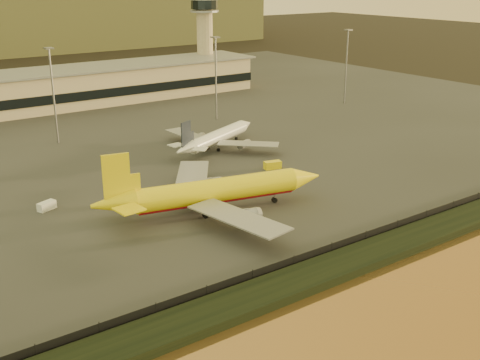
{
  "coord_description": "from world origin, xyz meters",
  "views": [
    {
      "loc": [
        -61.65,
        -76.06,
        43.87
      ],
      "look_at": [
        1.69,
        12.0,
        6.31
      ],
      "focal_mm": 45.0,
      "sensor_mm": 36.0,
      "label": 1
    }
  ],
  "objects": [
    {
      "name": "dhl_cargo_jet",
      "position": [
        -3.14,
        13.96,
        4.32
      ],
      "size": [
        45.94,
        44.24,
        13.81
      ],
      "rotation": [
        0.0,
        0.0,
        -0.22
      ],
      "color": "yellow",
      "rests_on": "tarmac"
    },
    {
      "name": "control_tower",
      "position": [
        70.0,
        131.0,
        21.66
      ],
      "size": [
        11.2,
        11.2,
        35.5
      ],
      "color": "tan",
      "rests_on": "tarmac"
    },
    {
      "name": "white_narrowbody_jet",
      "position": [
        21.83,
        50.23,
        3.24
      ],
      "size": [
        33.52,
        31.7,
        10.18
      ],
      "rotation": [
        0.0,
        0.0,
        0.43
      ],
      "color": "white",
      "rests_on": "tarmac"
    },
    {
      "name": "tarmac",
      "position": [
        0.0,
        95.0,
        0.1
      ],
      "size": [
        320.0,
        220.0,
        0.2
      ],
      "primitive_type": "cube",
      "color": "#2D2D2D",
      "rests_on": "ground"
    },
    {
      "name": "perimeter_fence",
      "position": [
        0.0,
        -13.0,
        1.3
      ],
      "size": [
        300.0,
        0.05,
        2.2
      ],
      "primitive_type": "cube",
      "color": "black",
      "rests_on": "tarmac"
    },
    {
      "name": "apron_light_masts",
      "position": [
        15.0,
        75.0,
        15.7
      ],
      "size": [
        152.2,
        12.2,
        25.4
      ],
      "color": "slate",
      "rests_on": "tarmac"
    },
    {
      "name": "gse_vehicle_white",
      "position": [
        -28.79,
        33.93,
        1.01
      ],
      "size": [
        3.94,
        2.84,
        1.62
      ],
      "primitive_type": "cube",
      "rotation": [
        0.0,
        0.0,
        0.38
      ],
      "color": "white",
      "rests_on": "tarmac"
    },
    {
      "name": "gse_vehicle_yellow",
      "position": [
        22.96,
        28.49,
        1.1
      ],
      "size": [
        4.31,
        2.68,
        1.8
      ],
      "primitive_type": "cube",
      "rotation": [
        0.0,
        0.0,
        -0.23
      ],
      "color": "yellow",
      "rests_on": "tarmac"
    },
    {
      "name": "ground",
      "position": [
        0.0,
        0.0,
        0.0
      ],
      "size": [
        900.0,
        900.0,
        0.0
      ],
      "primitive_type": "plane",
      "color": "black",
      "rests_on": "ground"
    },
    {
      "name": "embankment",
      "position": [
        0.0,
        -17.0,
        0.7
      ],
      "size": [
        320.0,
        7.0,
        1.4
      ],
      "primitive_type": "cube",
      "color": "black",
      "rests_on": "ground"
    }
  ]
}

